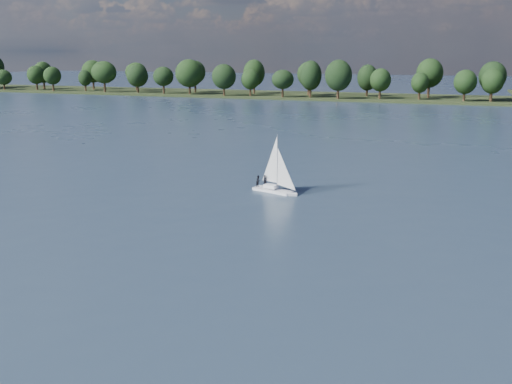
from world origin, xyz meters
TOP-DOWN VIEW (x-y plane):
  - ground at (0.00, 100.00)m, footprint 700.00×700.00m
  - far_shore at (0.00, 212.00)m, footprint 660.00×40.00m
  - sailboat at (4.55, 50.68)m, footprint 6.39×3.66m
  - pontoon at (-165.11, 194.48)m, footprint 4.35×2.86m
  - treeline at (-8.97, 207.99)m, footprint 562.60×74.50m

SIDE VIEW (x-z plane):
  - ground at x=0.00m, z-range 0.00..0.00m
  - far_shore at x=0.00m, z-range -0.75..0.75m
  - pontoon at x=-165.11m, z-range -0.25..0.25m
  - sailboat at x=4.55m, z-range -1.79..6.32m
  - treeline at x=-8.97m, z-range -1.24..17.33m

